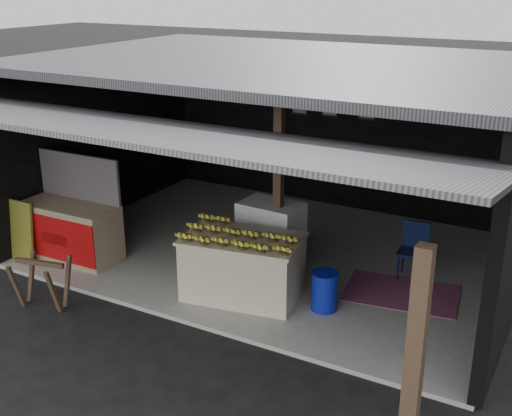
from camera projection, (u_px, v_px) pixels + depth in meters
The scene contains 13 objects.
ground at pixel (187, 325), 8.05m from camera, with size 80.00×80.00×0.00m, color black.
concrete_slab at pixel (278, 252), 10.09m from camera, with size 7.00×5.00×0.06m, color gray.
shophouse at pixel (289, 119), 9.64m from camera, with size 7.40×7.29×3.02m.
banana_table at pixel (243, 267), 8.52m from camera, with size 1.69×1.20×0.85m.
banana_pile at pixel (242, 231), 8.34m from camera, with size 1.43×0.86×0.17m, color gold, non-canonical shape.
white_crate at pixel (271, 235), 9.41m from camera, with size 0.92×0.66×0.98m.
neighbor_stall at pixel (71, 228), 9.70m from camera, with size 1.53×0.71×1.56m.
green_signboard at pixel (17, 230), 9.64m from camera, with size 0.62×0.04×0.93m, color black.
sawhorse at pixel (41, 278), 8.34m from camera, with size 0.71×0.71×0.67m.
water_barrel at pixel (324, 292), 8.23m from camera, with size 0.33×0.33×0.49m, color #0D1A92.
plastic_chair at pixel (414, 246), 9.07m from camera, with size 0.41×0.41×0.81m.
magenta_rug at pixel (402, 293), 8.72m from camera, with size 1.50×1.00×0.01m, color maroon.
picture_frames at pixel (332, 106), 11.48m from camera, with size 1.62×0.04×0.46m.
Camera 1 is at (4.18, -5.75, 4.14)m, focal length 45.00 mm.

